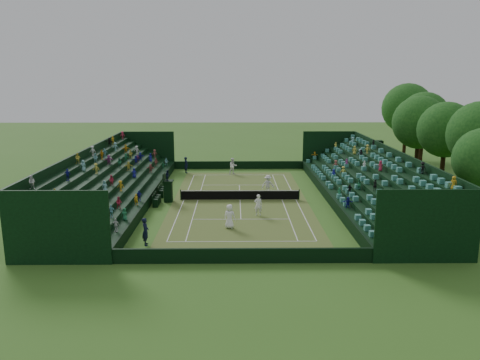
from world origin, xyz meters
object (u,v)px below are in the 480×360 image
Objects in this scene: tennis_net at (240,195)px; player_far_west at (233,166)px; player_near_east at (258,205)px; player_far_east at (268,185)px; player_near_west at (230,216)px; umpire_chair at (168,188)px.

player_far_west reaches higher than tennis_net.
player_near_east is (1.52, -5.23, 0.42)m from tennis_net.
player_near_east is at bearing -105.93° from player_far_east.
player_far_east is (2.88, 2.31, 0.47)m from tennis_net.
player_near_west is (-0.92, -8.74, 0.45)m from tennis_net.
tennis_net is 8.80m from player_near_west.
player_near_west is at bearing 54.72° from player_near_east.
player_far_east is at bearing 38.75° from tennis_net.
player_near_west is 11.69m from player_far_east.
umpire_chair is at bearing -29.44° from player_near_east.
player_near_west is 0.99× the size of player_far_east.
player_near_east is (2.45, 3.51, -0.03)m from player_near_west.
player_near_east is at bearing -100.12° from player_far_west.
umpire_chair is at bearing -133.01° from player_far_west.
player_near_west is (6.00, -8.20, -0.35)m from umpire_chair.
player_near_east is at bearing -73.79° from tennis_net.
umpire_chair reaches higher than player_near_west.
player_far_east reaches higher than tennis_net.
player_far_west reaches higher than player_near_east.
player_near_west is at bearing -114.70° from player_far_east.
player_near_east is 17.77m from player_far_west.
tennis_net is 6.16× the size of player_near_east.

